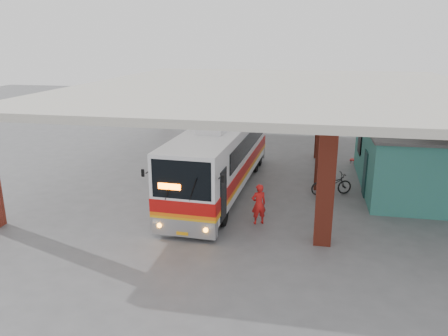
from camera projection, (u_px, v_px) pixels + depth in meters
name	position (u px, v px, depth m)	size (l,w,h in m)	color
ground	(250.00, 206.00, 19.02)	(90.00, 90.00, 0.00)	#515154
brick_columns	(291.00, 135.00, 22.84)	(20.10, 21.60, 4.35)	maroon
canopy_roof	(277.00, 87.00, 23.76)	(21.00, 23.00, 0.30)	beige
shop_building	(417.00, 157.00, 20.93)	(5.20, 8.20, 3.11)	#327E69
coach_bus	(221.00, 156.00, 20.60)	(2.93, 11.78, 3.40)	white
motorcycle	(331.00, 184.00, 20.33)	(0.69, 1.97, 1.04)	black
pedestrian	(259.00, 204.00, 17.05)	(0.60, 0.39, 1.63)	red
red_chair	(356.00, 158.00, 25.49)	(0.50, 0.50, 0.74)	red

